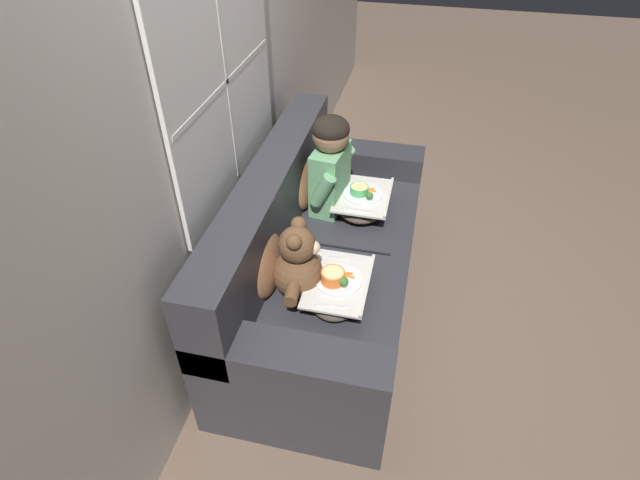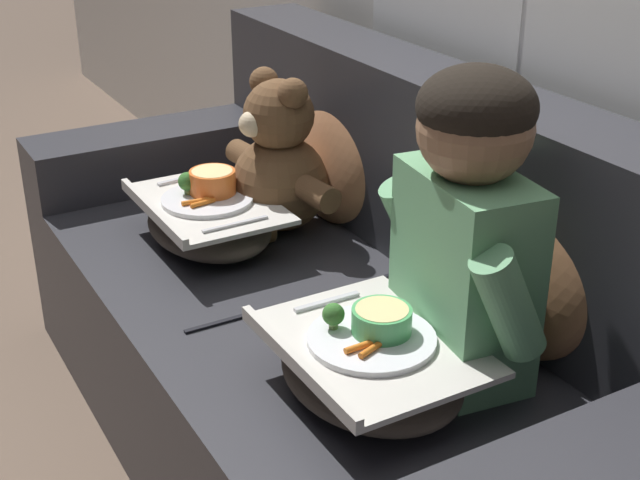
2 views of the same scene
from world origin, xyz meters
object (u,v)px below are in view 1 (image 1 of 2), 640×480
(child_figure, at_px, (330,160))
(throw_pillow_behind_teddy, at_px, (263,258))
(lap_tray_child, at_px, (363,202))
(lap_tray_teddy, at_px, (338,288))
(throw_pillow_behind_child, at_px, (302,177))
(teddy_bear, at_px, (299,265))
(couch, at_px, (320,262))

(child_figure, bearing_deg, throw_pillow_behind_teddy, 166.87)
(throw_pillow_behind_teddy, xyz_separation_m, lap_tray_child, (0.76, -0.38, -0.12))
(lap_tray_teddy, bearing_deg, child_figure, 15.00)
(throw_pillow_behind_child, height_order, throw_pillow_behind_teddy, same)
(child_figure, bearing_deg, teddy_bear, -179.65)
(throw_pillow_behind_child, xyz_separation_m, throw_pillow_behind_teddy, (-0.76, 0.00, 0.00))
(teddy_bear, relative_size, lap_tray_child, 1.09)
(couch, relative_size, child_figure, 3.24)
(throw_pillow_behind_teddy, relative_size, teddy_bear, 0.92)
(throw_pillow_behind_teddy, bearing_deg, lap_tray_teddy, -90.21)
(throw_pillow_behind_child, distance_m, lap_tray_teddy, 0.87)
(couch, relative_size, teddy_bear, 4.32)
(lap_tray_child, bearing_deg, lap_tray_teddy, 179.97)
(child_figure, height_order, lap_tray_child, child_figure)
(throw_pillow_behind_teddy, height_order, teddy_bear, teddy_bear)
(lap_tray_child, bearing_deg, teddy_bear, 165.26)
(throw_pillow_behind_child, height_order, child_figure, child_figure)
(teddy_bear, xyz_separation_m, lap_tray_teddy, (-0.00, -0.20, -0.11))
(teddy_bear, bearing_deg, couch, -2.63)
(lap_tray_child, bearing_deg, child_figure, 89.88)
(couch, distance_m, lap_tray_teddy, 0.47)
(throw_pillow_behind_child, bearing_deg, couch, -152.32)
(teddy_bear, bearing_deg, child_figure, 0.35)
(throw_pillow_behind_teddy, distance_m, child_figure, 0.80)
(throw_pillow_behind_teddy, distance_m, teddy_bear, 0.18)
(throw_pillow_behind_child, bearing_deg, lap_tray_child, -90.08)
(couch, xyz_separation_m, lap_tray_teddy, (-0.38, -0.18, 0.20))
(throw_pillow_behind_child, relative_size, throw_pillow_behind_teddy, 1.00)
(throw_pillow_behind_child, xyz_separation_m, child_figure, (-0.00, -0.18, 0.14))
(couch, relative_size, throw_pillow_behind_teddy, 4.70)
(throw_pillow_behind_child, distance_m, throw_pillow_behind_teddy, 0.76)
(couch, xyz_separation_m, child_figure, (0.38, 0.02, 0.47))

